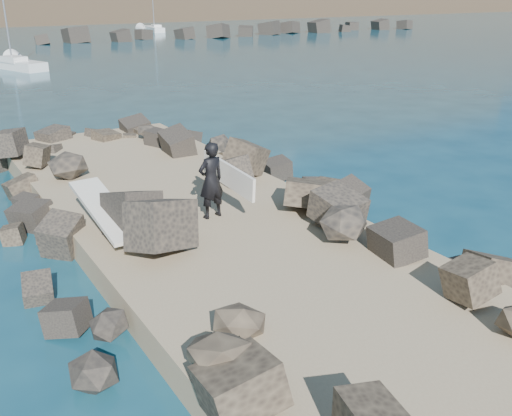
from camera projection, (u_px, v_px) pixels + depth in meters
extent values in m
plane|color=#0F384C|center=(232.00, 257.00, 12.68)|extent=(800.00, 800.00, 0.00)
cube|color=#8C7759|center=(284.00, 282.00, 10.99)|extent=(6.00, 26.00, 0.60)
cube|color=black|center=(130.00, 302.00, 9.87)|extent=(2.60, 22.00, 1.00)
cube|color=black|center=(377.00, 232.00, 12.75)|extent=(2.60, 22.00, 1.00)
cube|color=black|center=(255.00, 31.00, 73.31)|extent=(52.00, 4.00, 1.20)
cube|color=silver|center=(106.00, 215.00, 12.25)|extent=(0.79, 2.71, 0.09)
imported|color=black|center=(211.00, 180.00, 13.00)|extent=(0.70, 0.51, 1.79)
cube|color=silver|center=(228.00, 175.00, 13.21)|extent=(0.13, 2.23, 0.70)
cube|color=silver|center=(13.00, 65.00, 42.83)|extent=(3.80, 7.26, 0.80)
cylinder|color=gray|center=(4.00, 5.00, 41.29)|extent=(0.12, 0.12, 7.85)
cube|color=silver|center=(14.00, 59.00, 42.01)|extent=(1.73, 2.26, 0.44)
cube|color=silver|center=(154.00, 30.00, 80.49)|extent=(2.55, 6.79, 0.80)
cylinder|color=gray|center=(153.00, 0.00, 79.06)|extent=(0.12, 0.12, 7.30)
cube|color=silver|center=(156.00, 26.00, 79.69)|extent=(1.36, 2.01, 0.44)
cube|color=silver|center=(122.00, 21.00, 103.71)|extent=(2.91, 5.06, 0.80)
cylinder|color=gray|center=(121.00, 2.00, 102.59)|extent=(0.12, 0.12, 5.52)
cube|color=silver|center=(123.00, 18.00, 103.09)|extent=(1.27, 1.60, 0.44)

